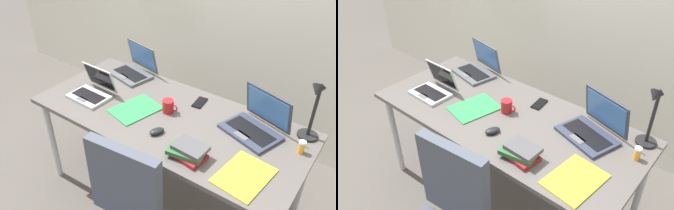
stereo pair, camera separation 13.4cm
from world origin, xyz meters
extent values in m
plane|color=#56514C|center=(0.00, 0.00, 0.00)|extent=(12.00, 12.00, 0.00)
cube|color=#595451|center=(0.00, 0.00, 0.72)|extent=(1.80, 0.80, 0.03)
cylinder|color=#B2B5BA|center=(-0.84, -0.34, 0.35)|extent=(0.04, 0.04, 0.71)
cylinder|color=#B2B5BA|center=(-0.84, 0.34, 0.35)|extent=(0.04, 0.04, 0.71)
cylinder|color=#B2B5BA|center=(0.84, 0.34, 0.35)|extent=(0.04, 0.04, 0.71)
cylinder|color=black|center=(0.80, 0.31, 0.75)|extent=(0.12, 0.12, 0.02)
cylinder|color=black|center=(0.80, 0.31, 0.93)|extent=(0.02, 0.02, 0.34)
cylinder|color=black|center=(0.80, 0.27, 1.10)|extent=(0.01, 0.08, 0.01)
cone|color=black|center=(0.80, 0.23, 1.10)|extent=(0.07, 0.09, 0.09)
cube|color=#B7BABC|center=(-0.57, -0.16, 0.75)|extent=(0.28, 0.20, 0.02)
cube|color=black|center=(-0.57, -0.16, 0.76)|extent=(0.25, 0.11, 0.00)
cube|color=#595B60|center=(-0.57, -0.22, 0.76)|extent=(0.08, 0.04, 0.00)
cube|color=#B7BABC|center=(-0.57, -0.03, 0.85)|extent=(0.28, 0.07, 0.18)
cube|color=black|center=(-0.57, -0.04, 0.85)|extent=(0.25, 0.05, 0.15)
cube|color=#33384C|center=(0.51, 0.14, 0.75)|extent=(0.39, 0.32, 0.02)
cube|color=black|center=(0.51, 0.14, 0.76)|extent=(0.32, 0.21, 0.00)
cube|color=#595B60|center=(0.49, 0.06, 0.76)|extent=(0.10, 0.08, 0.00)
cube|color=#33384C|center=(0.55, 0.26, 0.87)|extent=(0.33, 0.15, 0.23)
cube|color=#3F72BF|center=(0.55, 0.26, 0.87)|extent=(0.30, 0.13, 0.19)
cube|color=#515459|center=(-0.55, 0.26, 0.75)|extent=(0.36, 0.28, 0.02)
cube|color=black|center=(-0.55, 0.26, 0.76)|extent=(0.30, 0.18, 0.00)
cube|color=#595B60|center=(-0.56, 0.19, 0.76)|extent=(0.10, 0.07, 0.00)
cube|color=#515459|center=(-0.52, 0.39, 0.87)|extent=(0.32, 0.11, 0.22)
cube|color=#3F72BF|center=(-0.52, 0.38, 0.87)|extent=(0.29, 0.10, 0.18)
ellipsoid|color=black|center=(0.06, -0.19, 0.76)|extent=(0.09, 0.11, 0.03)
cube|color=black|center=(0.09, 0.24, 0.74)|extent=(0.08, 0.14, 0.01)
cylinder|color=gold|center=(0.81, 0.14, 0.77)|extent=(0.04, 0.04, 0.06)
cylinder|color=white|center=(0.81, 0.14, 0.81)|extent=(0.04, 0.04, 0.01)
cube|color=maroon|center=(0.32, -0.26, 0.75)|extent=(0.21, 0.16, 0.02)
cube|color=#336638|center=(0.31, -0.27, 0.78)|extent=(0.22, 0.15, 0.03)
cube|color=#4C4C51|center=(0.33, -0.25, 0.80)|extent=(0.19, 0.14, 0.03)
cube|color=green|center=(-0.21, -0.08, 0.74)|extent=(0.30, 0.36, 0.01)
cube|color=gold|center=(0.64, -0.21, 0.74)|extent=(0.26, 0.33, 0.01)
cylinder|color=#B21E23|center=(-0.02, 0.03, 0.78)|extent=(0.08, 0.08, 0.09)
torus|color=#B21E23|center=(0.03, 0.03, 0.79)|extent=(0.05, 0.01, 0.05)
cube|color=#474C5B|center=(0.17, -0.61, 0.73)|extent=(0.42, 0.10, 0.48)
camera|label=1|loc=(1.07, -1.49, 2.03)|focal=36.99mm
camera|label=2|loc=(1.18, -1.40, 2.03)|focal=36.99mm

